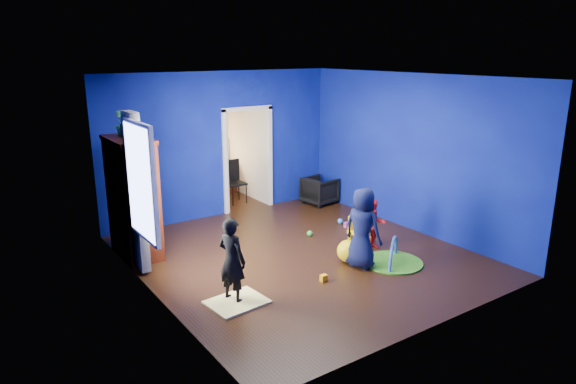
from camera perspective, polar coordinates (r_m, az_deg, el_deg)
floor at (r=8.56m, az=1.46°, el=-7.09°), size 5.00×5.50×0.01m
ceiling at (r=7.91m, az=1.61°, el=12.69°), size 5.00×5.50×0.01m
wall_back at (r=10.42m, az=-7.43°, el=5.22°), size 5.00×0.02×2.90m
wall_front at (r=6.19m, az=16.68°, el=-2.46°), size 5.00×0.02×2.90m
wall_left at (r=6.99m, az=-15.30°, el=-0.31°), size 0.02×5.50×2.90m
wall_right at (r=9.77m, az=13.52°, el=4.23°), size 0.02×5.50×2.90m
alcove at (r=11.49m, az=-6.74°, el=5.18°), size 1.00×1.75×2.50m
armchair at (r=11.33m, az=3.55°, el=0.17°), size 0.73×0.72×0.59m
child_black at (r=6.92m, az=-6.23°, el=-7.54°), size 0.41×0.50×1.18m
child_navy at (r=8.01m, az=8.28°, el=-3.99°), size 0.55×0.71×1.27m
toddler_red at (r=8.83m, az=9.45°, el=-3.58°), size 0.52×0.48×0.87m
vase at (r=8.17m, az=-16.79°, el=6.22°), size 0.21×0.21×0.21m
potted_plant at (r=8.65m, az=-17.93°, el=7.29°), size 0.28×0.28×0.41m
tv_armoire at (r=8.68m, az=-16.86°, el=-0.61°), size 0.58×1.14×1.96m
crt_tv at (r=8.68m, az=-16.63°, el=-0.31°), size 0.46×0.70×0.54m
yellow_blanket at (r=7.09m, az=-5.70°, el=-12.08°), size 0.80×0.67×0.03m
hopper_ball at (r=8.31m, az=6.73°, el=-6.54°), size 0.37×0.37×0.37m
kid_chair at (r=8.93m, az=7.82°, el=-4.54°), size 0.32×0.32×0.50m
play_mat at (r=8.44m, az=11.56°, el=-7.67°), size 0.95×0.95×0.03m
toy_arch at (r=8.44m, az=11.57°, el=-7.62°), size 0.70×0.55×0.85m
window_left at (r=7.29m, az=-16.17°, el=1.08°), size 0.03×0.95×1.55m
curtain at (r=7.91m, az=-16.51°, el=-0.09°), size 0.14×0.42×2.40m
doorway at (r=10.78m, az=-4.52°, el=3.47°), size 1.16×0.10×2.10m
study_desk at (r=12.23m, az=-8.01°, el=1.57°), size 0.88×0.44×0.75m
desk_monitor at (r=12.21m, az=-8.36°, el=4.30°), size 0.40×0.05×0.32m
desk_lamp at (r=12.04m, az=-9.42°, el=4.00°), size 0.14×0.14×0.14m
folding_chair at (r=11.38m, az=-5.84°, el=1.03°), size 0.40×0.40×0.92m
book_shelf at (r=12.04m, az=-8.54°, el=9.29°), size 0.88×0.24×0.04m
toy_0 at (r=9.23m, az=9.24°, el=-5.25°), size 0.10×0.08×0.10m
toy_1 at (r=10.11m, az=5.82°, el=-3.22°), size 0.11×0.11×0.11m
toy_2 at (r=7.67m, az=3.99°, el=-9.51°), size 0.10×0.08×0.10m
toy_3 at (r=9.41m, az=2.43°, el=-4.60°), size 0.11×0.11×0.11m
toy_4 at (r=9.93m, az=6.55°, el=-3.64°), size 0.10×0.08×0.10m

